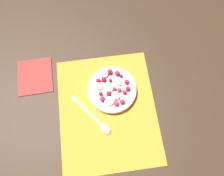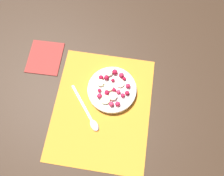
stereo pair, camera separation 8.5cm
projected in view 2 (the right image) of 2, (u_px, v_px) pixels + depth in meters
ground_plane at (102, 108)px, 0.86m from camera, size 3.00×3.00×0.00m
placemat at (102, 108)px, 0.86m from camera, size 0.47×0.38×0.01m
fruit_bowl at (112, 89)px, 0.87m from camera, size 0.19×0.19×0.05m
spoon at (90, 117)px, 0.84m from camera, size 0.18×0.15×0.01m
napkin at (45, 57)px, 0.94m from camera, size 0.16×0.15×0.01m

